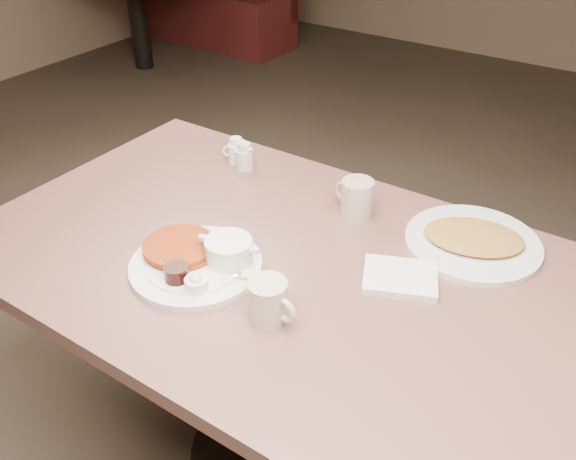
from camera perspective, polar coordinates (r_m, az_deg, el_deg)
The scene contains 8 objects.
diner_table at distance 1.51m, azimuth -0.43°, elevation -7.89°, with size 1.50×0.90×0.75m.
main_plate at distance 1.38m, azimuth -8.35°, elevation -2.67°, with size 0.39×0.36×0.07m.
coffee_mug_near at distance 1.22m, azimuth -1.82°, elevation -6.66°, with size 0.12×0.09×0.09m.
napkin at distance 1.36m, azimuth 10.54°, elevation -4.44°, with size 0.20×0.18×0.02m.
coffee_mug_far at distance 1.54m, azimuth 6.45°, elevation 3.01°, with size 0.12×0.10×0.10m.
creamer_left at distance 1.79m, azimuth -4.92°, elevation 7.41°, with size 0.07×0.05×0.08m.
creamer_right at distance 1.76m, azimuth -4.17°, elevation 6.89°, with size 0.08×0.07×0.08m.
hash_plate at distance 1.50m, azimuth 17.08°, elevation -0.97°, with size 0.41×0.41×0.04m.
Camera 1 is at (0.63, -0.92, 1.60)m, focal length 37.64 mm.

